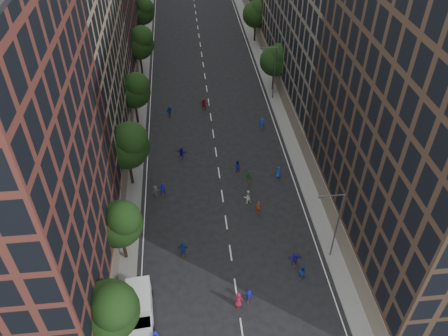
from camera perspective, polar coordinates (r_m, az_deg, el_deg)
name	(u,v)px	position (r m, az deg, el deg)	size (l,w,h in m)	color
ground	(211,119)	(68.06, -1.69, 6.45)	(240.00, 240.00, 0.00)	black
sidewalk_left	(135,98)	(74.74, -11.49, 8.99)	(4.00, 105.00, 0.15)	slate
sidewalk_right	(278,90)	(75.97, 7.04, 10.05)	(4.00, 105.00, 0.15)	slate
bldg_left_b	(51,30)	(57.66, -21.63, 16.42)	(14.00, 26.00, 34.00)	#927F5F
bldg_right_a	(444,90)	(43.65, 26.84, 9.04)	(14.00, 30.00, 36.00)	#402E22
tree_left_0	(110,310)	(38.21, -14.69, -17.46)	(5.20, 5.20, 8.83)	black
tree_left_1	(120,223)	(44.71, -13.40, -6.95)	(4.80, 4.80, 8.21)	black
tree_left_2	(128,144)	(53.16, -12.49, 3.04)	(5.60, 5.60, 9.45)	black
tree_left_3	(134,90)	(65.21, -11.63, 9.98)	(5.00, 5.00, 8.58)	black
tree_left_4	(139,42)	(79.38, -11.00, 15.85)	(5.40, 5.40, 9.08)	black
tree_left_5	(143,11)	(94.40, -10.51, 19.51)	(4.80, 4.80, 8.33)	black
tree_right_a	(276,59)	(73.59, 6.85, 13.93)	(5.00, 5.00, 8.39)	black
tree_right_b	(257,13)	(91.54, 4.31, 19.57)	(5.20, 5.20, 8.83)	black
streetlamp_near	(336,223)	(45.43, 14.36, -6.94)	(2.64, 0.22, 9.06)	#595B60
streetlamp_far	(273,70)	(71.09, 6.46, 12.57)	(2.64, 0.22, 9.06)	#595B60
cargo_van	(140,307)	(43.31, -10.96, -17.36)	(2.76, 5.27, 2.72)	white
skater_2	(302,272)	(46.34, 10.15, -13.20)	(0.77, 0.60, 1.58)	#1330A1
skater_3	(249,296)	(44.12, 3.22, -16.33)	(0.96, 0.55, 1.49)	#11118D
skater_4	(183,249)	(47.49, -5.38, -10.50)	(1.11, 0.46, 1.89)	navy
skater_5	(295,259)	(47.23, 9.23, -11.64)	(1.47, 0.47, 1.59)	#1E15AF
skater_6	(238,300)	(43.60, 1.89, -16.84)	(0.91, 0.59, 1.87)	maroon
skater_7	(258,207)	(51.86, 4.49, -5.10)	(0.62, 0.41, 1.71)	#9A3219
skater_8	(248,197)	(52.82, 3.10, -3.84)	(0.93, 0.72, 1.91)	silver
skater_9	(155,191)	(54.54, -8.95, -2.97)	(0.97, 0.56, 1.50)	#47494D
skater_10	(249,177)	(55.65, 3.30, -1.23)	(1.05, 0.44, 1.80)	#216F29
skater_11	(181,153)	(59.94, -5.59, 1.94)	(1.45, 0.46, 1.56)	#121192
skater_12	(278,172)	(56.86, 7.09, -0.58)	(0.80, 0.52, 1.63)	#1445A8
skater_13	(163,189)	(54.38, -8.02, -2.76)	(0.67, 0.44, 1.84)	#1718BB
skater_14	(237,166)	(57.29, 1.70, 0.22)	(0.86, 0.67, 1.77)	#121895
skater_15	(262,124)	(65.64, 4.95, 5.81)	(1.10, 0.63, 1.70)	#1533AD
skater_16	(170,112)	(68.51, -7.11, 7.33)	(1.11, 0.46, 1.89)	#123895
skater_17	(204,104)	(70.00, -2.64, 8.34)	(1.70, 0.54, 1.84)	maroon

